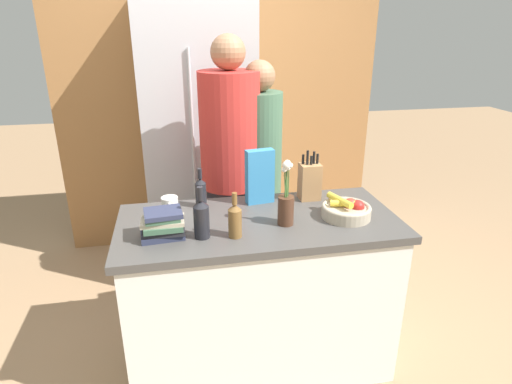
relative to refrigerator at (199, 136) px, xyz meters
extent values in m
plane|color=#A37F5B|center=(0.21, -1.29, -1.02)|extent=(14.00, 14.00, 0.00)
cube|color=silver|center=(0.21, -1.29, -0.60)|extent=(1.38, 0.65, 0.85)
cube|color=#474442|center=(0.21, -1.29, -0.15)|extent=(1.44, 0.67, 0.04)
cube|color=#9E6B3D|center=(0.21, 0.36, 0.28)|extent=(2.64, 0.12, 2.60)
cube|color=#B7B7BC|center=(0.00, 0.00, 0.00)|extent=(0.82, 0.60, 2.05)
cylinder|color=#B7B7BC|center=(-0.06, -0.31, 0.10)|extent=(0.02, 0.02, 1.13)
cylinder|color=tan|center=(0.66, -1.35, -0.10)|extent=(0.25, 0.25, 0.06)
torus|color=tan|center=(0.66, -1.35, -0.08)|extent=(0.25, 0.25, 0.02)
sphere|color=red|center=(0.68, -1.34, -0.07)|extent=(0.07, 0.07, 0.07)
sphere|color=red|center=(0.71, -1.37, -0.07)|extent=(0.07, 0.07, 0.07)
cylinder|color=yellow|center=(0.65, -1.35, -0.05)|extent=(0.15, 0.07, 0.03)
cylinder|color=yellow|center=(0.63, -1.33, -0.04)|extent=(0.09, 0.18, 0.03)
cube|color=#A87A4C|center=(0.55, -1.07, -0.03)|extent=(0.12, 0.10, 0.21)
cylinder|color=black|center=(0.51, -1.06, 0.10)|extent=(0.01, 0.01, 0.06)
cylinder|color=black|center=(0.53, -1.07, 0.11)|extent=(0.01, 0.01, 0.09)
cylinder|color=black|center=(0.55, -1.08, 0.10)|extent=(0.01, 0.01, 0.06)
cylinder|color=black|center=(0.57, -1.06, 0.11)|extent=(0.01, 0.01, 0.08)
cylinder|color=black|center=(0.59, -1.07, 0.10)|extent=(0.01, 0.01, 0.07)
cylinder|color=#4C2D1E|center=(0.33, -1.37, -0.06)|extent=(0.08, 0.08, 0.15)
cylinder|color=#477538|center=(0.34, -1.37, 0.10)|extent=(0.01, 0.03, 0.16)
sphere|color=white|center=(0.35, -1.37, 0.18)|extent=(0.03, 0.03, 0.03)
cylinder|color=#477538|center=(0.33, -1.37, 0.10)|extent=(0.01, 0.01, 0.17)
sphere|color=white|center=(0.33, -1.37, 0.19)|extent=(0.03, 0.03, 0.03)
cylinder|color=#477538|center=(0.33, -1.37, 0.10)|extent=(0.01, 0.01, 0.17)
sphere|color=white|center=(0.33, -1.36, 0.18)|extent=(0.02, 0.02, 0.02)
cylinder|color=#477538|center=(0.32, -1.37, 0.09)|extent=(0.01, 0.02, 0.14)
sphere|color=white|center=(0.32, -1.37, 0.16)|extent=(0.03, 0.03, 0.03)
cylinder|color=#477538|center=(0.33, -1.37, 0.10)|extent=(0.01, 0.01, 0.16)
sphere|color=white|center=(0.33, -1.38, 0.18)|extent=(0.04, 0.04, 0.04)
cylinder|color=#477538|center=(0.33, -1.37, 0.09)|extent=(0.01, 0.01, 0.15)
sphere|color=white|center=(0.33, -1.37, 0.17)|extent=(0.03, 0.03, 0.03)
cube|color=teal|center=(0.26, -1.07, 0.02)|extent=(0.16, 0.08, 0.30)
cylinder|color=silver|center=(-0.24, -1.10, -0.09)|extent=(0.09, 0.09, 0.08)
torus|color=silver|center=(-0.24, -1.15, -0.09)|extent=(0.01, 0.06, 0.06)
cube|color=#2D334C|center=(-0.27, -1.40, -0.12)|extent=(0.21, 0.14, 0.03)
cube|color=#232328|center=(-0.27, -1.40, -0.09)|extent=(0.20, 0.13, 0.02)
cube|color=#3D6047|center=(-0.27, -1.41, -0.07)|extent=(0.18, 0.14, 0.03)
cube|color=#B7A88E|center=(-0.27, -1.40, -0.05)|extent=(0.20, 0.13, 0.02)
cube|color=#3D6047|center=(-0.27, -1.39, -0.03)|extent=(0.17, 0.16, 0.02)
cube|color=#2D334C|center=(-0.26, -1.40, -0.01)|extent=(0.18, 0.16, 0.02)
cylinder|color=black|center=(-0.07, -1.07, -0.06)|extent=(0.06, 0.06, 0.14)
cone|color=black|center=(-0.07, -1.07, 0.02)|extent=(0.06, 0.06, 0.03)
cylinder|color=black|center=(-0.07, -1.07, 0.06)|extent=(0.02, 0.02, 0.06)
cylinder|color=black|center=(-0.09, -1.43, -0.05)|extent=(0.07, 0.07, 0.16)
cone|color=black|center=(-0.09, -1.43, 0.04)|extent=(0.07, 0.07, 0.03)
cylinder|color=black|center=(-0.09, -1.43, 0.09)|extent=(0.03, 0.03, 0.07)
cylinder|color=brown|center=(0.06, -1.46, -0.06)|extent=(0.06, 0.06, 0.14)
cone|color=brown|center=(0.06, -1.46, 0.02)|extent=(0.06, 0.06, 0.03)
cylinder|color=brown|center=(0.06, -1.46, 0.06)|extent=(0.02, 0.02, 0.06)
cube|color=#383842|center=(0.15, -0.67, -0.60)|extent=(0.33, 0.26, 0.86)
cylinder|color=red|center=(0.15, -0.67, 0.19)|extent=(0.38, 0.38, 0.72)
sphere|color=#996B4C|center=(0.15, -0.67, 0.65)|extent=(0.21, 0.21, 0.21)
cube|color=#383842|center=(0.34, -0.65, -0.63)|extent=(0.24, 0.17, 0.79)
cylinder|color=#42664C|center=(0.34, -0.65, 0.09)|extent=(0.29, 0.29, 0.66)
sphere|color=#996B4C|center=(0.34, -0.65, 0.51)|extent=(0.19, 0.19, 0.19)
camera|label=1|loc=(-0.19, -3.25, 0.81)|focal=30.00mm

